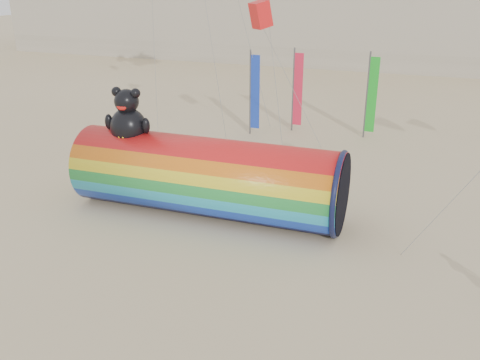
% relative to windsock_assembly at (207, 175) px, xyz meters
% --- Properties ---
extents(ground, '(160.00, 160.00, 0.00)m').
position_rel_windsock_assembly_xyz_m(ground, '(1.55, -3.16, -1.73)').
color(ground, '#CCB58C').
rests_on(ground, ground).
extents(windsock_assembly, '(11.32, 3.45, 5.22)m').
position_rel_windsock_assembly_xyz_m(windsock_assembly, '(0.00, 0.00, 0.00)').
color(windsock_assembly, red).
rests_on(windsock_assembly, ground).
extents(festival_banners, '(7.46, 1.69, 5.20)m').
position_rel_windsock_assembly_xyz_m(festival_banners, '(1.31, 12.62, 0.91)').
color(festival_banners, '#59595E').
rests_on(festival_banners, ground).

